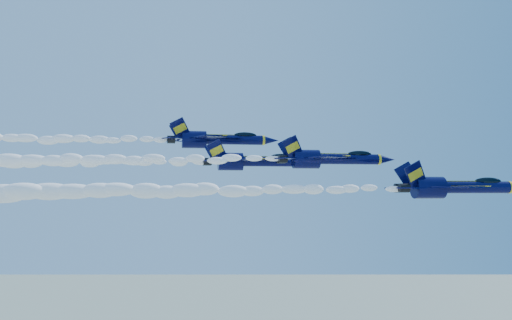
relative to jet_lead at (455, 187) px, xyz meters
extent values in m
cylinder|color=#070833|center=(3.08, 0.00, -0.07)|extent=(9.84, 1.64, 1.64)
ellipsoid|color=#070833|center=(-3.80, 0.00, -0.13)|extent=(1.71, 2.95, 7.00)
cylinder|color=yellow|center=(8.11, 0.00, -0.07)|extent=(0.38, 1.71, 1.71)
ellipsoid|color=black|center=(4.94, 0.00, 0.75)|extent=(3.94, 1.28, 1.08)
cube|color=yellow|center=(4.94, 0.00, 0.42)|extent=(4.59, 1.09, 0.20)
cube|color=#070833|center=(-1.84, -4.37, -0.07)|extent=(5.86, 6.95, 0.20)
cube|color=#070833|center=(-1.84, 4.37, -0.07)|extent=(5.86, 6.95, 0.20)
cube|color=yellow|center=(-0.31, -4.37, 0.04)|extent=(2.64, 5.48, 0.11)
cube|color=yellow|center=(-0.31, 4.37, 0.04)|extent=(2.64, 5.48, 0.11)
cube|color=#070833|center=(-6.21, -1.15, 1.57)|extent=(3.56, 1.13, 3.83)
cube|color=#070833|center=(-6.21, 1.15, 1.57)|extent=(3.56, 1.13, 3.83)
cylinder|color=black|center=(-7.63, -0.71, -0.18)|extent=(1.31, 1.20, 1.20)
cylinder|color=black|center=(-7.63, 0.71, -0.18)|extent=(1.31, 1.20, 1.20)
cube|color=yellow|center=(-0.20, 0.00, 0.78)|extent=(12.03, 0.38, 0.09)
ellipsoid|color=white|center=(-35.19, 0.00, -0.48)|extent=(54.04, 2.44, 2.19)
cylinder|color=#070833|center=(-12.50, 7.18, 4.00)|extent=(9.02, 1.50, 1.50)
ellipsoid|color=#070833|center=(-18.81, 7.18, 3.95)|extent=(1.56, 2.71, 6.41)
cone|color=#070833|center=(-6.68, 7.18, 4.00)|extent=(2.61, 1.50, 1.50)
cylinder|color=yellow|center=(-7.89, 7.18, 4.00)|extent=(0.35, 1.56, 1.56)
ellipsoid|color=black|center=(-10.79, 7.18, 4.75)|extent=(3.61, 1.17, 0.99)
cube|color=yellow|center=(-10.79, 7.18, 4.45)|extent=(4.21, 1.00, 0.18)
cube|color=#070833|center=(-17.01, 3.17, 4.00)|extent=(5.37, 6.37, 0.18)
cube|color=#070833|center=(-17.01, 11.19, 4.00)|extent=(5.37, 6.37, 0.18)
cube|color=yellow|center=(-15.60, 3.17, 4.10)|extent=(2.42, 5.02, 0.10)
cube|color=yellow|center=(-15.60, 11.19, 4.10)|extent=(2.42, 5.02, 0.10)
cube|color=#070833|center=(-21.02, 6.13, 5.50)|extent=(3.26, 1.03, 3.51)
cube|color=#070833|center=(-21.02, 8.23, 5.50)|extent=(3.26, 1.03, 3.51)
cylinder|color=black|center=(-22.32, 6.53, 3.90)|extent=(1.20, 1.10, 1.10)
cylinder|color=black|center=(-22.32, 7.83, 3.90)|extent=(1.20, 1.10, 1.10)
cube|color=yellow|center=(-15.50, 7.18, 4.78)|extent=(11.02, 0.35, 0.08)
ellipsoid|color=white|center=(-49.84, 7.18, 3.60)|extent=(54.04, 2.23, 2.01)
cylinder|color=#070833|center=(-22.10, 15.70, 3.98)|extent=(9.17, 1.53, 1.53)
ellipsoid|color=#070833|center=(-28.52, 15.70, 3.93)|extent=(1.59, 2.75, 6.52)
cone|color=#070833|center=(-16.19, 15.70, 3.98)|extent=(2.65, 1.53, 1.53)
cylinder|color=yellow|center=(-17.41, 15.70, 3.98)|extent=(0.36, 1.59, 1.59)
ellipsoid|color=black|center=(-20.37, 15.70, 4.74)|extent=(3.67, 1.19, 1.01)
cube|color=yellow|center=(-20.37, 15.70, 4.44)|extent=(4.28, 1.02, 0.18)
cube|color=#070833|center=(-26.69, 11.62, 3.98)|extent=(5.46, 6.48, 0.18)
cube|color=#070833|center=(-26.69, 19.78, 3.98)|extent=(5.46, 6.48, 0.18)
cube|color=yellow|center=(-25.26, 11.62, 4.08)|extent=(2.46, 5.10, 0.10)
cube|color=yellow|center=(-25.26, 19.78, 4.08)|extent=(2.46, 5.10, 0.10)
cube|color=#070833|center=(-30.76, 14.63, 5.51)|extent=(3.32, 1.05, 3.57)
cube|color=#070833|center=(-30.76, 16.77, 5.51)|extent=(3.32, 1.05, 3.57)
cylinder|color=black|center=(-32.09, 15.04, 3.88)|extent=(1.22, 1.12, 1.12)
cylinder|color=black|center=(-32.09, 16.36, 3.88)|extent=(1.22, 1.12, 1.12)
cube|color=yellow|center=(-25.16, 15.70, 4.77)|extent=(11.21, 0.36, 0.08)
ellipsoid|color=white|center=(-59.62, 15.70, 3.58)|extent=(54.04, 2.27, 2.05)
cylinder|color=#070833|center=(-26.52, 25.71, 8.19)|extent=(9.90, 1.65, 1.65)
ellipsoid|color=#070833|center=(-33.45, 25.71, 8.13)|extent=(1.72, 2.97, 7.04)
cone|color=#070833|center=(-20.13, 25.71, 8.19)|extent=(2.86, 1.65, 1.65)
cylinder|color=yellow|center=(-21.45, 25.71, 8.19)|extent=(0.39, 1.72, 1.72)
ellipsoid|color=black|center=(-24.65, 25.71, 9.01)|extent=(3.96, 1.29, 1.09)
cube|color=yellow|center=(-24.65, 25.71, 8.68)|extent=(4.62, 1.10, 0.20)
cube|color=#070833|center=(-31.47, 21.31, 8.19)|extent=(5.90, 6.99, 0.20)
cube|color=#070833|center=(-31.47, 30.11, 8.19)|extent=(5.90, 6.99, 0.20)
cube|color=yellow|center=(-29.93, 21.31, 8.30)|extent=(2.65, 5.51, 0.11)
cube|color=yellow|center=(-29.93, 30.11, 8.30)|extent=(2.65, 5.51, 0.11)
cube|color=#070833|center=(-35.87, 24.55, 9.84)|extent=(3.59, 1.13, 3.86)
cube|color=#070833|center=(-35.87, 26.86, 9.84)|extent=(3.59, 1.13, 3.86)
cylinder|color=black|center=(-37.30, 24.99, 8.08)|extent=(1.32, 1.21, 1.21)
cylinder|color=black|center=(-37.30, 26.42, 8.08)|extent=(1.32, 1.21, 1.21)
cube|color=yellow|center=(-29.82, 25.71, 9.05)|extent=(12.11, 0.39, 0.09)
camera|label=1|loc=(-39.96, -71.17, -0.45)|focal=40.00mm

